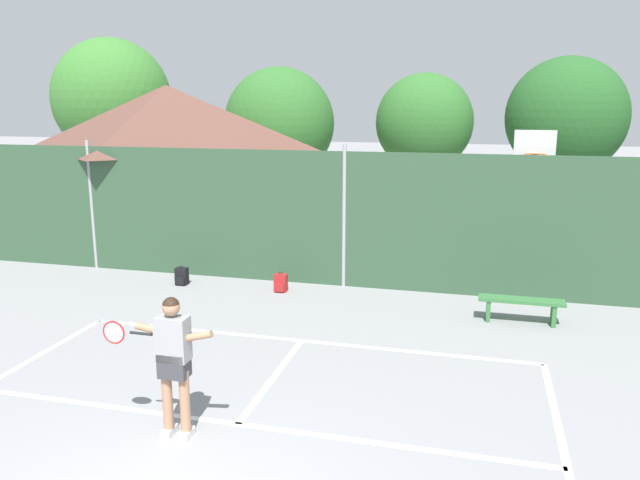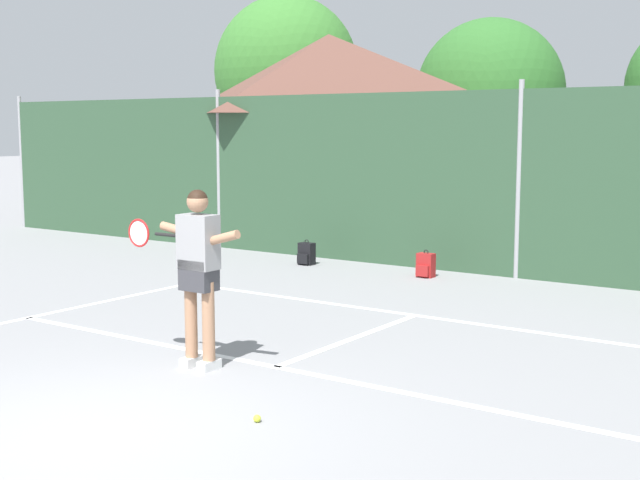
{
  "view_description": "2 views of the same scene",
  "coord_description": "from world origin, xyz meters",
  "px_view_note": "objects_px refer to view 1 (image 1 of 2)",
  "views": [
    {
      "loc": [
        2.92,
        -4.47,
        4.17
      ],
      "look_at": [
        0.11,
        6.37,
        1.66
      ],
      "focal_mm": 34.79,
      "sensor_mm": 36.0,
      "label": 1
    },
    {
      "loc": [
        5.33,
        -4.41,
        2.47
      ],
      "look_at": [
        -0.71,
        4.31,
        1.09
      ],
      "focal_mm": 48.27,
      "sensor_mm": 36.0,
      "label": 2
    }
  ],
  "objects_px": {
    "tennis_player": "(173,355)",
    "backpack_black": "(182,277)",
    "basketball_hoop": "(532,185)",
    "backpack_red": "(281,283)",
    "courtside_bench": "(521,305)"
  },
  "relations": [
    {
      "from": "tennis_player",
      "to": "backpack_black",
      "type": "relative_size",
      "value": 4.01
    },
    {
      "from": "courtside_bench",
      "to": "basketball_hoop",
      "type": "bearing_deg",
      "value": 84.92
    },
    {
      "from": "backpack_black",
      "to": "tennis_player",
      "type": "bearing_deg",
      "value": -63.72
    },
    {
      "from": "basketball_hoop",
      "to": "tennis_player",
      "type": "relative_size",
      "value": 1.91
    },
    {
      "from": "tennis_player",
      "to": "backpack_red",
      "type": "distance_m",
      "value": 6.3
    },
    {
      "from": "tennis_player",
      "to": "backpack_black",
      "type": "distance_m",
      "value": 6.91
    },
    {
      "from": "basketball_hoop",
      "to": "backpack_red",
      "type": "bearing_deg",
      "value": -158.61
    },
    {
      "from": "tennis_player",
      "to": "backpack_black",
      "type": "xyz_separation_m",
      "value": [
        -3.03,
        6.14,
        -0.92
      ]
    },
    {
      "from": "basketball_hoop",
      "to": "backpack_black",
      "type": "height_order",
      "value": "basketball_hoop"
    },
    {
      "from": "basketball_hoop",
      "to": "courtside_bench",
      "type": "bearing_deg",
      "value": -95.08
    },
    {
      "from": "basketball_hoop",
      "to": "courtside_bench",
      "type": "distance_m",
      "value": 3.46
    },
    {
      "from": "basketball_hoop",
      "to": "backpack_red",
      "type": "height_order",
      "value": "basketball_hoop"
    },
    {
      "from": "tennis_player",
      "to": "backpack_black",
      "type": "height_order",
      "value": "tennis_player"
    },
    {
      "from": "courtside_bench",
      "to": "backpack_black",
      "type": "bearing_deg",
      "value": 174.77
    },
    {
      "from": "basketball_hoop",
      "to": "backpack_red",
      "type": "xyz_separation_m",
      "value": [
        -5.35,
        -2.1,
        -2.12
      ]
    }
  ]
}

